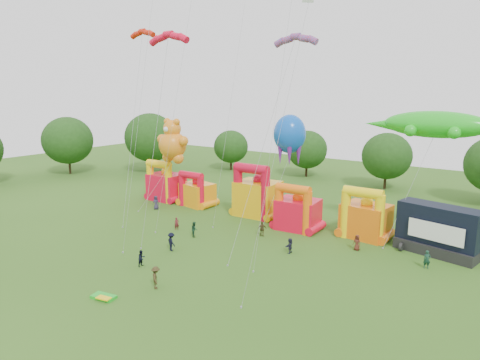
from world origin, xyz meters
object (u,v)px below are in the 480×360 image
Objects in this scene: spectator_0 at (156,203)px; bouncy_castle_2 at (257,196)px; teddy_bear_kite at (165,163)px; octopus_kite at (283,164)px; stage_trailer at (438,230)px; bouncy_castle_0 at (165,185)px; gecko_kite at (419,166)px; spectator_4 at (262,229)px.

bouncy_castle_2 is at bearing 5.67° from spectator_0.
octopus_kite is (15.51, 6.32, 0.41)m from teddy_bear_kite.
bouncy_castle_2 is 5.49m from octopus_kite.
stage_trailer is 0.63× the size of octopus_kite.
bouncy_castle_2 reaches higher than bouncy_castle_0.
stage_trailer is at bearing -8.96° from octopus_kite.
bouncy_castle_0 is 0.47× the size of octopus_kite.
gecko_kite is at bearing 144.58° from stage_trailer.
bouncy_castle_2 is 8.56m from spectator_4.
teddy_bear_kite is at bearing -157.82° from octopus_kite.
gecko_kite reaches higher than bouncy_castle_0.
spectator_0 is (-13.32, -5.61, -1.75)m from bouncy_castle_2.
gecko_kite is (32.80, 5.14, 2.10)m from teddy_bear_kite.
bouncy_castle_0 reaches higher than stage_trailer.
octopus_kite is (-17.30, 1.18, -1.69)m from gecko_kite.
spectator_4 is at bearing -15.06° from bouncy_castle_0.
spectator_0 is at bearing -157.16° from bouncy_castle_2.
bouncy_castle_0 is at bearing 136.40° from teddy_bear_kite.
stage_trailer is (22.66, -0.77, -0.26)m from bouncy_castle_2.
octopus_kite reaches higher than bouncy_castle_0.
gecko_kite is 8.29× the size of spectator_4.
stage_trailer is 4.80× the size of spectator_4.
spectator_4 is (18.40, -1.02, -0.11)m from spectator_0.
bouncy_castle_2 reaches higher than stage_trailer.
teddy_bear_kite reaches higher than spectator_0.
bouncy_castle_2 is 20.76m from gecko_kite.
teddy_bear_kite is at bearing -43.60° from bouncy_castle_0.
spectator_4 is at bearing -74.46° from octopus_kite.
octopus_kite is (18.65, 3.33, 4.55)m from bouncy_castle_0.
bouncy_castle_2 is 0.56× the size of teddy_bear_kite.
bouncy_castle_2 reaches higher than spectator_4.
bouncy_castle_0 is 16.11m from bouncy_castle_2.
stage_trailer is 36.33m from spectator_0.
gecko_kite is at bearing 3.50° from bouncy_castle_2.
bouncy_castle_2 is at bearing -137.02° from octopus_kite.
teddy_bear_kite is 16.75m from octopus_kite.
bouncy_castle_2 is at bearing -84.08° from spectator_4.
octopus_kite is at bearing -105.99° from spectator_4.
octopus_kite is 18.76m from spectator_0.
stage_trailer is at bearing 5.06° from teddy_bear_kite.
bouncy_castle_2 is 4.13× the size of spectator_4.
teddy_bear_kite is (-12.94, -3.93, 3.80)m from bouncy_castle_2.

